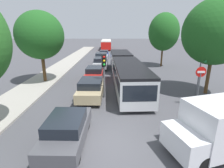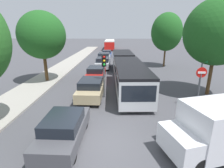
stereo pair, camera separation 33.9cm
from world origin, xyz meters
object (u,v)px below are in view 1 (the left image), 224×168
object	(u,v)px
queued_car_blue	(104,54)
tree_right_mid	(164,32)
queued_car_graphite	(67,130)
traffic_light	(104,67)
tree_right_near	(216,34)
tree_left_mid	(41,37)
direction_sign_post	(201,64)
city_bus_rear	(106,44)
articulated_bus	(125,68)
queued_car_red	(95,73)
queued_car_white	(101,57)
no_entry_sign	(200,80)
queued_car_tan	(91,88)
queued_car_silver	(101,63)

from	to	relation	value
queued_car_blue	tree_right_mid	size ratio (longest dim) A/B	0.53
queued_car_graphite	traffic_light	distance (m)	6.28
queued_car_blue	tree_right_near	bearing A→B (deg)	-153.46
queued_car_blue	tree_left_mid	size ratio (longest dim) A/B	0.57
direction_sign_post	tree_left_mid	bearing A→B (deg)	-17.09
city_bus_rear	tree_right_near	xyz separation A→B (m)	(9.82, -35.25, 3.46)
articulated_bus	queued_car_red	size ratio (longest dim) A/B	3.93
queued_car_graphite	direction_sign_post	bearing A→B (deg)	-53.75
queued_car_white	no_entry_sign	distance (m)	19.09
no_entry_sign	queued_car_red	bearing A→B (deg)	-130.30
queued_car_tan	no_entry_sign	distance (m)	7.81
tree_left_mid	tree_right_near	distance (m)	15.23
tree_right_near	tree_right_mid	size ratio (longest dim) A/B	1.01
queued_car_graphite	queued_car_white	size ratio (longest dim) A/B	0.92
queued_car_red	queued_car_white	xyz separation A→B (m)	(0.02, 10.77, 0.06)
queued_car_red	tree_left_mid	bearing A→B (deg)	99.06
city_bus_rear	no_entry_sign	bearing A→B (deg)	-169.83
queued_car_silver	no_entry_sign	world-z (taller)	no_entry_sign
queued_car_white	tree_left_mid	xyz separation A→B (m)	(-5.02, -11.50, 3.74)
direction_sign_post	tree_left_mid	xyz separation A→B (m)	(-13.81, 3.72, 1.97)
queued_car_blue	queued_car_red	bearing A→B (deg)	-179.88
articulated_bus	queued_car_graphite	distance (m)	11.29
queued_car_graphite	queued_car_silver	world-z (taller)	queued_car_silver
articulated_bus	queued_car_white	distance (m)	11.35
city_bus_rear	traffic_light	size ratio (longest dim) A/B	3.32
queued_car_graphite	tree_right_mid	world-z (taller)	tree_right_mid
no_entry_sign	tree_right_near	size ratio (longest dim) A/B	0.38
queued_car_tan	tree_left_mid	bearing A→B (deg)	51.25
queued_car_silver	articulated_bus	bearing A→B (deg)	-153.46
queued_car_white	no_entry_sign	xyz separation A→B (m)	(7.80, -17.39, 1.10)
city_bus_rear	tree_left_mid	distance (m)	32.55
queued_car_silver	queued_car_white	world-z (taller)	queued_car_white
queued_car_tan	tree_right_near	xyz separation A→B (m)	(9.63, 1.08, 4.10)
queued_car_red	queued_car_silver	xyz separation A→B (m)	(0.25, 5.93, 0.04)
tree_right_near	city_bus_rear	bearing A→B (deg)	105.57
queued_car_blue	no_entry_sign	size ratio (longest dim) A/B	1.39
queued_car_graphite	tree_left_mid	size ratio (longest dim) A/B	0.59
queued_car_silver	tree_left_mid	distance (m)	9.28
articulated_bus	queued_car_blue	size ratio (longest dim) A/B	4.11
direction_sign_post	tree_right_mid	size ratio (longest dim) A/B	0.48
queued_car_blue	traffic_light	xyz separation A→B (m)	(1.09, -21.12, 1.81)
tree_right_mid	queued_car_silver	bearing A→B (deg)	-169.85
no_entry_sign	tree_left_mid	distance (m)	14.35
queued_car_graphite	queued_car_red	distance (m)	10.87
queued_car_blue	no_entry_sign	xyz separation A→B (m)	(7.64, -22.72, 1.19)
queued_car_white	tree_right_near	size ratio (longest dim) A/B	0.59
no_entry_sign	traffic_light	bearing A→B (deg)	-103.71
queued_car_blue	direction_sign_post	world-z (taller)	direction_sign_post
queued_car_white	tree_left_mid	size ratio (longest dim) A/B	0.64
articulated_bus	no_entry_sign	size ratio (longest dim) A/B	5.74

